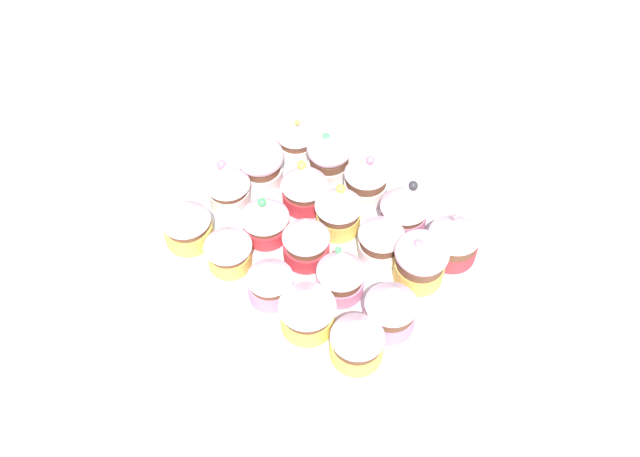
{
  "coord_description": "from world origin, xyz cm",
  "views": [
    {
      "loc": [
        -33.21,
        38.63,
        70.24
      ],
      "look_at": [
        0.0,
        0.0,
        4.2
      ],
      "focal_mm": 38.91,
      "sensor_mm": 36.0,
      "label": 1
    }
  ],
  "objects_px": {
    "cupcake_0": "(454,237)",
    "cupcake_1": "(405,205)",
    "cupcake_5": "(420,260)",
    "cupcake_9": "(260,163)",
    "cupcake_18": "(228,246)",
    "cupcake_12": "(309,240)",
    "cupcake_11": "(341,271)",
    "napkin": "(437,428)",
    "cupcake_10": "(391,306)",
    "cupcake_3": "(329,155)",
    "cupcake_4": "(296,136)",
    "cupcake_19": "(186,220)",
    "cupcake_6": "(381,236)",
    "cupcake_15": "(357,337)",
    "cupcake_8": "(304,183)",
    "cupcake_2": "(366,176)",
    "cupcake_16": "(307,307)",
    "cupcake_7": "(339,208)",
    "baking_tray": "(320,246)",
    "cupcake_13": "(264,216)",
    "cupcake_17": "(270,279)",
    "cupcake_14": "(228,183)"
  },
  "relations": [
    {
      "from": "cupcake_0",
      "to": "cupcake_1",
      "type": "bearing_deg",
      "value": 2.04
    },
    {
      "from": "cupcake_5",
      "to": "cupcake_9",
      "type": "relative_size",
      "value": 1.05
    },
    {
      "from": "cupcake_18",
      "to": "cupcake_12",
      "type": "bearing_deg",
      "value": -134.65
    },
    {
      "from": "cupcake_11",
      "to": "napkin",
      "type": "relative_size",
      "value": 0.61
    },
    {
      "from": "cupcake_9",
      "to": "cupcake_10",
      "type": "bearing_deg",
      "value": 166.1
    },
    {
      "from": "cupcake_9",
      "to": "cupcake_3",
      "type": "bearing_deg",
      "value": -131.22
    },
    {
      "from": "cupcake_4",
      "to": "cupcake_19",
      "type": "xyz_separation_m",
      "value": [
        0.0,
        0.19,
        0.0
      ]
    },
    {
      "from": "cupcake_6",
      "to": "cupcake_15",
      "type": "relative_size",
      "value": 0.91
    },
    {
      "from": "cupcake_1",
      "to": "cupcake_8",
      "type": "xyz_separation_m",
      "value": [
        0.12,
        0.05,
        -0.0
      ]
    },
    {
      "from": "cupcake_2",
      "to": "cupcake_16",
      "type": "height_order",
      "value": "cupcake_2"
    },
    {
      "from": "napkin",
      "to": "cupcake_7",
      "type": "bearing_deg",
      "value": -28.36
    },
    {
      "from": "cupcake_9",
      "to": "cupcake_12",
      "type": "relative_size",
      "value": 0.91
    },
    {
      "from": "cupcake_18",
      "to": "cupcake_19",
      "type": "distance_m",
      "value": 0.07
    },
    {
      "from": "baking_tray",
      "to": "cupcake_0",
      "type": "relative_size",
      "value": 4.96
    },
    {
      "from": "cupcake_9",
      "to": "cupcake_18",
      "type": "xyz_separation_m",
      "value": [
        -0.06,
        0.12,
        0.0
      ]
    },
    {
      "from": "cupcake_13",
      "to": "cupcake_6",
      "type": "bearing_deg",
      "value": -151.17
    },
    {
      "from": "cupcake_2",
      "to": "cupcake_7",
      "type": "bearing_deg",
      "value": 96.47
    },
    {
      "from": "baking_tray",
      "to": "cupcake_17",
      "type": "distance_m",
      "value": 0.1
    },
    {
      "from": "cupcake_19",
      "to": "cupcake_11",
      "type": "bearing_deg",
      "value": -161.59
    },
    {
      "from": "baking_tray",
      "to": "cupcake_9",
      "type": "bearing_deg",
      "value": -12.92
    },
    {
      "from": "cupcake_15",
      "to": "cupcake_12",
      "type": "bearing_deg",
      "value": -27.11
    },
    {
      "from": "cupcake_7",
      "to": "napkin",
      "type": "bearing_deg",
      "value": 151.64
    },
    {
      "from": "cupcake_9",
      "to": "cupcake_5",
      "type": "bearing_deg",
      "value": -177.78
    },
    {
      "from": "cupcake_3",
      "to": "cupcake_17",
      "type": "xyz_separation_m",
      "value": [
        -0.07,
        0.19,
        -0.0
      ]
    },
    {
      "from": "cupcake_7",
      "to": "cupcake_17",
      "type": "bearing_deg",
      "value": 91.84
    },
    {
      "from": "cupcake_13",
      "to": "napkin",
      "type": "height_order",
      "value": "cupcake_13"
    },
    {
      "from": "cupcake_14",
      "to": "cupcake_18",
      "type": "distance_m",
      "value": 0.1
    },
    {
      "from": "cupcake_13",
      "to": "cupcake_14",
      "type": "height_order",
      "value": "cupcake_13"
    },
    {
      "from": "cupcake_16",
      "to": "cupcake_15",
      "type": "bearing_deg",
      "value": -173.76
    },
    {
      "from": "cupcake_12",
      "to": "cupcake_10",
      "type": "bearing_deg",
      "value": 175.58
    },
    {
      "from": "cupcake_11",
      "to": "cupcake_16",
      "type": "relative_size",
      "value": 1.12
    },
    {
      "from": "cupcake_5",
      "to": "cupcake_16",
      "type": "height_order",
      "value": "cupcake_16"
    },
    {
      "from": "cupcake_5",
      "to": "cupcake_14",
      "type": "distance_m",
      "value": 0.26
    },
    {
      "from": "cupcake_2",
      "to": "cupcake_12",
      "type": "relative_size",
      "value": 1.09
    },
    {
      "from": "cupcake_2",
      "to": "cupcake_5",
      "type": "xyz_separation_m",
      "value": [
        -0.13,
        0.06,
        -0.0
      ]
    },
    {
      "from": "cupcake_7",
      "to": "cupcake_14",
      "type": "relative_size",
      "value": 1.04
    },
    {
      "from": "cupcake_1",
      "to": "cupcake_13",
      "type": "height_order",
      "value": "cupcake_1"
    },
    {
      "from": "cupcake_9",
      "to": "cupcake_13",
      "type": "relative_size",
      "value": 0.89
    },
    {
      "from": "cupcake_11",
      "to": "cupcake_16",
      "type": "xyz_separation_m",
      "value": [
        -0.0,
        0.06,
        -0.0
      ]
    },
    {
      "from": "cupcake_19",
      "to": "cupcake_12",
      "type": "bearing_deg",
      "value": -150.66
    },
    {
      "from": "cupcake_11",
      "to": "cupcake_17",
      "type": "xyz_separation_m",
      "value": [
        0.06,
        0.06,
        -0.01
      ]
    },
    {
      "from": "cupcake_11",
      "to": "cupcake_15",
      "type": "xyz_separation_m",
      "value": [
        -0.07,
        0.05,
        -0.0
      ]
    },
    {
      "from": "cupcake_7",
      "to": "napkin",
      "type": "height_order",
      "value": "cupcake_7"
    },
    {
      "from": "cupcake_5",
      "to": "cupcake_18",
      "type": "relative_size",
      "value": 1.02
    },
    {
      "from": "cupcake_12",
      "to": "cupcake_11",
      "type": "bearing_deg",
      "value": 169.12
    },
    {
      "from": "cupcake_0",
      "to": "cupcake_17",
      "type": "xyz_separation_m",
      "value": [
        0.13,
        0.19,
        -0.0
      ]
    },
    {
      "from": "cupcake_3",
      "to": "cupcake_11",
      "type": "relative_size",
      "value": 0.9
    },
    {
      "from": "baking_tray",
      "to": "napkin",
      "type": "height_order",
      "value": "baking_tray"
    },
    {
      "from": "cupcake_8",
      "to": "cupcake_17",
      "type": "distance_m",
      "value": 0.14
    },
    {
      "from": "cupcake_10",
      "to": "cupcake_5",
      "type": "bearing_deg",
      "value": -80.11
    }
  ]
}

